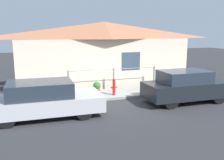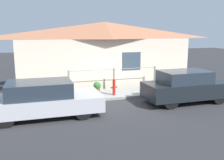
% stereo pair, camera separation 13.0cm
% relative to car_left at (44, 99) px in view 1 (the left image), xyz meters
% --- Properties ---
extents(ground_plane, '(60.00, 60.00, 0.00)m').
position_rel_car_left_xyz_m(ground_plane, '(3.80, 1.33, -0.67)').
color(ground_plane, '#2D2D30').
extents(sidewalk, '(24.00, 1.84, 0.12)m').
position_rel_car_left_xyz_m(sidewalk, '(3.80, 2.25, -0.62)').
color(sidewalk, gray).
rests_on(sidewalk, ground_plane).
extents(house, '(10.23, 2.23, 3.69)m').
position_rel_car_left_xyz_m(house, '(3.80, 4.59, 2.30)').
color(house, beige).
rests_on(house, ground_plane).
extents(fence, '(4.90, 0.10, 1.12)m').
position_rel_car_left_xyz_m(fence, '(3.80, 3.02, 0.06)').
color(fence, gray).
rests_on(fence, sidewalk).
extents(car_left, '(4.24, 1.86, 1.35)m').
position_rel_car_left_xyz_m(car_left, '(0.00, 0.00, 0.00)').
color(car_left, '#B7B7BC').
rests_on(car_left, ground_plane).
extents(car_right, '(3.89, 1.67, 1.44)m').
position_rel_car_left_xyz_m(car_right, '(6.19, -0.00, 0.05)').
color(car_right, black).
rests_on(car_right, ground_plane).
extents(fire_hydrant, '(0.33, 0.15, 0.81)m').
position_rel_car_left_xyz_m(fire_hydrant, '(3.38, 1.79, -0.13)').
color(fire_hydrant, red).
rests_on(fire_hydrant, sidewalk).
extents(potted_plant_near_hydrant, '(0.39, 0.39, 0.49)m').
position_rel_car_left_xyz_m(potted_plant_near_hydrant, '(2.82, 2.83, -0.30)').
color(potted_plant_near_hydrant, brown).
rests_on(potted_plant_near_hydrant, sidewalk).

